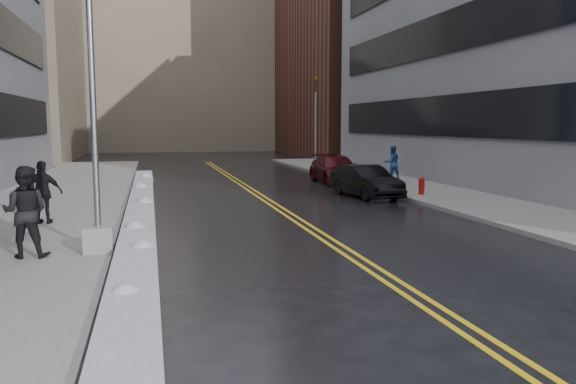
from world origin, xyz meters
TOP-DOWN VIEW (x-y plane):
  - ground at (0.00, 0.00)m, footprint 160.00×160.00m
  - sidewalk_west at (-5.75, 10.00)m, footprint 5.50×50.00m
  - sidewalk_east at (10.00, 10.00)m, footprint 4.00×50.00m
  - lane_line_left at (2.35, 10.00)m, footprint 0.12×50.00m
  - lane_line_right at (2.65, 10.00)m, footprint 0.12×50.00m
  - snow_ridge at (-2.45, 8.00)m, footprint 0.90×30.00m
  - building_east_far at (19.00, 42.00)m, footprint 14.00×20.00m
  - building_far at (2.00, 60.00)m, footprint 36.00×16.00m
  - lamppost at (-3.30, 2.00)m, footprint 0.65×0.65m
  - fire_hydrant at (9.00, 10.00)m, footprint 0.26×0.26m
  - traffic_signal at (8.50, 24.00)m, footprint 0.16×0.20m
  - pedestrian_fedora at (-5.22, 3.99)m, footprint 0.71×0.57m
  - pedestrian_b at (-4.80, 1.83)m, footprint 1.08×0.89m
  - pedestrian_d at (-5.19, 6.27)m, footprint 1.16×0.62m
  - pedestrian_east at (10.41, 16.12)m, footprint 0.89×0.70m
  - car_black at (6.79, 10.75)m, footprint 2.00×4.30m
  - car_maroon at (7.50, 16.84)m, footprint 2.21×5.05m

SIDE VIEW (x-z plane):
  - ground at x=0.00m, z-range 0.00..0.00m
  - lane_line_left at x=2.35m, z-range 0.00..0.01m
  - lane_line_right at x=2.65m, z-range 0.00..0.01m
  - sidewalk_west at x=-5.75m, z-range 0.00..0.15m
  - sidewalk_east at x=10.00m, z-range 0.00..0.15m
  - snow_ridge at x=-2.45m, z-range 0.00..0.34m
  - fire_hydrant at x=9.00m, z-range 0.18..0.91m
  - car_black at x=6.79m, z-range 0.00..1.36m
  - car_maroon at x=7.50m, z-range 0.00..1.44m
  - pedestrian_fedora at x=-5.22m, z-range 0.15..1.86m
  - pedestrian_east at x=10.41m, z-range 0.15..1.96m
  - pedestrian_d at x=-5.19m, z-range 0.15..2.03m
  - pedestrian_b at x=-4.80m, z-range 0.15..2.19m
  - lamppost at x=-3.30m, z-range -1.28..6.35m
  - traffic_signal at x=8.50m, z-range 0.40..6.40m
  - building_far at x=2.00m, z-range 0.00..22.00m
  - building_east_far at x=19.00m, z-range 0.00..28.00m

